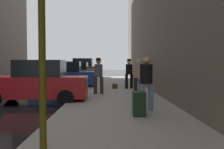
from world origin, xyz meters
name	(u,v)px	position (x,y,z in m)	size (l,w,h in m)	color
sidewalk	(118,103)	(6.00, 0.00, 0.07)	(4.00, 40.00, 0.15)	gray
parked_red_hatchback	(37,83)	(2.65, 0.63, 0.85)	(4.22, 2.10, 1.79)	#B2191E
parked_blue_sedan	(64,76)	(2.65, 6.83, 0.85)	(4.26, 2.18, 1.79)	navy
parked_gray_coupe	(75,73)	(2.65, 12.49, 0.85)	(4.25, 2.16, 1.79)	slate
parked_bronze_suv	(82,69)	(2.65, 18.11, 1.03)	(4.66, 2.19, 2.25)	brown
fire_hydrant	(91,81)	(4.45, 6.77, 0.50)	(0.42, 0.22, 0.70)	red
pedestrian_in_jeans	(146,80)	(6.83, -1.85, 1.10)	(0.53, 0.48, 1.71)	#728CB2
pedestrian_in_tan_coat	(139,75)	(7.02, 1.58, 1.10)	(0.51, 0.42, 1.71)	black
pedestrian_with_fedora	(129,72)	(6.87, 5.20, 1.14)	(0.53, 0.50, 1.78)	black
pedestrian_with_beanie	(98,74)	(5.13, 2.51, 1.14)	(0.53, 0.48, 1.78)	#333338
rolling_suitcase	(139,103)	(6.50, -2.65, 0.49)	(0.38, 0.57, 1.04)	black
duffel_bag	(115,86)	(6.01, 5.29, 0.29)	(0.32, 0.44, 0.28)	#472D19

